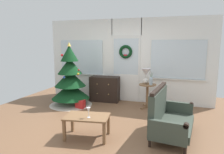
{
  "coord_description": "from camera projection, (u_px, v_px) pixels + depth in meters",
  "views": [
    {
      "loc": [
        1.64,
        -4.14,
        1.83
      ],
      "look_at": [
        0.05,
        0.55,
        1.0
      ],
      "focal_mm": 33.13,
      "sensor_mm": 36.0,
      "label": 1
    }
  ],
  "objects": [
    {
      "name": "wine_glass",
      "position": [
        89.0,
        110.0,
        3.85
      ],
      "size": [
        0.08,
        0.08,
        0.2
      ],
      "color": "silver",
      "rests_on": "coffee_table"
    },
    {
      "name": "coffee_table",
      "position": [
        87.0,
        119.0,
        3.97
      ],
      "size": [
        0.91,
        0.65,
        0.44
      ],
      "color": "brown",
      "rests_on": "ground"
    },
    {
      "name": "back_wall_with_door",
      "position": [
        126.0,
        60.0,
        6.42
      ],
      "size": [
        5.2,
        0.19,
        2.55
      ],
      "color": "white",
      "rests_on": "ground"
    },
    {
      "name": "dresser_cabinet",
      "position": [
        105.0,
        89.0,
        6.49
      ],
      "size": [
        0.93,
        0.49,
        0.78
      ],
      "color": "black",
      "rests_on": "ground"
    },
    {
      "name": "settee_sofa",
      "position": [
        168.0,
        117.0,
        4.1
      ],
      "size": [
        0.84,
        1.43,
        0.96
      ],
      "color": "black",
      "rests_on": "ground"
    },
    {
      "name": "side_table",
      "position": [
        147.0,
        91.0,
        5.81
      ],
      "size": [
        0.5,
        0.48,
        0.68
      ],
      "color": "brown",
      "rests_on": "ground"
    },
    {
      "name": "ground_plane",
      "position": [
        102.0,
        124.0,
        4.69
      ],
      "size": [
        6.76,
        6.76,
        0.0
      ],
      "primitive_type": "plane",
      "color": "brown"
    },
    {
      "name": "table_lamp",
      "position": [
        146.0,
        74.0,
        5.79
      ],
      "size": [
        0.28,
        0.28,
        0.44
      ],
      "color": "silver",
      "rests_on": "side_table"
    },
    {
      "name": "flower_vase",
      "position": [
        151.0,
        81.0,
        5.67
      ],
      "size": [
        0.11,
        0.1,
        0.35
      ],
      "color": "#99ADBC",
      "rests_on": "side_table"
    },
    {
      "name": "christmas_tree",
      "position": [
        70.0,
        82.0,
        6.04
      ],
      "size": [
        1.25,
        1.25,
        1.84
      ],
      "color": "#4C331E",
      "rests_on": "ground"
    },
    {
      "name": "gift_box",
      "position": [
        80.0,
        104.0,
        5.81
      ],
      "size": [
        0.23,
        0.21,
        0.23
      ],
      "primitive_type": "cube",
      "color": "red",
      "rests_on": "ground"
    }
  ]
}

